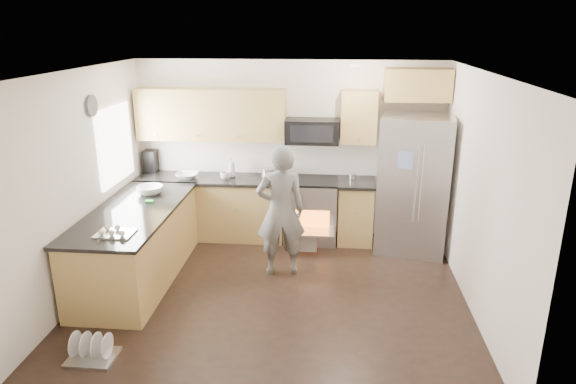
# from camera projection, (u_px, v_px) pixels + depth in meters

# --- Properties ---
(ground) EXTENTS (4.50, 4.50, 0.00)m
(ground) POSITION_uv_depth(u_px,v_px,m) (274.00, 294.00, 6.14)
(ground) COLOR black
(ground) RESTS_ON ground
(room_shell) EXTENTS (4.54, 4.04, 2.62)m
(room_shell) POSITION_uv_depth(u_px,v_px,m) (270.00, 158.00, 5.64)
(room_shell) COLOR white
(room_shell) RESTS_ON ground
(back_cabinet_run) EXTENTS (4.45, 0.64, 2.50)m
(back_cabinet_run) POSITION_uv_depth(u_px,v_px,m) (248.00, 175.00, 7.55)
(back_cabinet_run) COLOR #AF8A46
(back_cabinet_run) RESTS_ON ground
(peninsula) EXTENTS (0.96, 2.36, 1.03)m
(peninsula) POSITION_uv_depth(u_px,v_px,m) (137.00, 244.00, 6.39)
(peninsula) COLOR #AF8A46
(peninsula) RESTS_ON ground
(stove_range) EXTENTS (0.76, 0.97, 1.79)m
(stove_range) POSITION_uv_depth(u_px,v_px,m) (311.00, 196.00, 7.50)
(stove_range) COLOR #B7B7BC
(stove_range) RESTS_ON ground
(refrigerator) EXTENTS (1.05, 0.88, 1.92)m
(refrigerator) POSITION_uv_depth(u_px,v_px,m) (413.00, 185.00, 7.06)
(refrigerator) COLOR #B7B7BC
(refrigerator) RESTS_ON ground
(person) EXTENTS (0.69, 0.52, 1.69)m
(person) POSITION_uv_depth(u_px,v_px,m) (281.00, 211.00, 6.42)
(person) COLOR slate
(person) RESTS_ON ground
(dish_rack) EXTENTS (0.45, 0.36, 0.28)m
(dish_rack) POSITION_uv_depth(u_px,v_px,m) (92.00, 352.00, 4.93)
(dish_rack) COLOR #B7B7BC
(dish_rack) RESTS_ON ground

